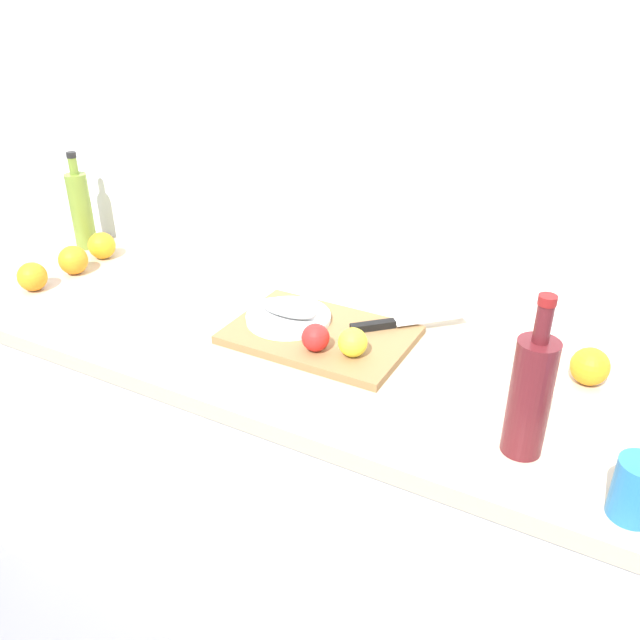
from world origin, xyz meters
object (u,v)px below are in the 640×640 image
(cutting_board, at_px, (320,335))
(white_plate, at_px, (288,317))
(olive_oil_bottle, at_px, (81,209))
(wine_bottle, at_px, (530,394))
(chef_knife, at_px, (394,323))
(orange_0, at_px, (73,260))
(coffee_mug_0, at_px, (638,490))
(fish_fillet, at_px, (288,308))
(lemon_0, at_px, (353,342))

(cutting_board, xyz_separation_m, white_plate, (-0.09, 0.01, 0.02))
(cutting_board, bearing_deg, olive_oil_bottle, 170.29)
(cutting_board, relative_size, wine_bottle, 1.34)
(wine_bottle, bearing_deg, chef_knife, 142.47)
(chef_knife, relative_size, orange_0, 2.77)
(cutting_board, relative_size, white_plate, 2.05)
(olive_oil_bottle, height_order, coffee_mug_0, olive_oil_bottle)
(cutting_board, xyz_separation_m, fish_fillet, (-0.09, 0.01, 0.04))
(olive_oil_bottle, distance_m, wine_bottle, 1.48)
(fish_fillet, relative_size, coffee_mug_0, 1.35)
(cutting_board, relative_size, fish_fillet, 2.73)
(white_plate, distance_m, orange_0, 0.71)
(cutting_board, bearing_deg, fish_fillet, 173.33)
(cutting_board, xyz_separation_m, orange_0, (-0.80, -0.01, 0.03))
(cutting_board, height_order, fish_fillet, fish_fillet)
(fish_fillet, height_order, olive_oil_bottle, olive_oil_bottle)
(lemon_0, height_order, orange_0, lemon_0)
(fish_fillet, bearing_deg, cutting_board, -6.67)
(white_plate, xyz_separation_m, coffee_mug_0, (0.81, -0.27, 0.03))
(fish_fillet, height_order, wine_bottle, wine_bottle)
(wine_bottle, bearing_deg, olive_oil_bottle, 166.74)
(fish_fillet, xyz_separation_m, lemon_0, (0.21, -0.07, -0.00))
(lemon_0, height_order, wine_bottle, wine_bottle)
(cutting_board, distance_m, chef_knife, 0.18)
(coffee_mug_0, bearing_deg, fish_fillet, 161.46)
(olive_oil_bottle, xyz_separation_m, coffee_mug_0, (1.64, -0.42, -0.07))
(fish_fillet, distance_m, coffee_mug_0, 0.85)
(olive_oil_bottle, bearing_deg, orange_0, -53.28)
(cutting_board, distance_m, orange_0, 0.80)
(chef_knife, height_order, lemon_0, lemon_0)
(white_plate, relative_size, coffee_mug_0, 1.80)
(chef_knife, distance_m, orange_0, 0.95)
(white_plate, bearing_deg, coffee_mug_0, -18.54)
(olive_oil_bottle, height_order, orange_0, olive_oil_bottle)
(cutting_board, relative_size, coffee_mug_0, 3.69)
(coffee_mug_0, distance_m, orange_0, 1.53)
(wine_bottle, bearing_deg, fish_fillet, 162.53)
(olive_oil_bottle, xyz_separation_m, orange_0, (0.12, -0.17, -0.08))
(orange_0, bearing_deg, olive_oil_bottle, 126.72)
(cutting_board, relative_size, orange_0, 5.14)
(cutting_board, xyz_separation_m, lemon_0, (0.12, -0.06, 0.04))
(olive_oil_bottle, bearing_deg, fish_fillet, -10.05)
(fish_fillet, xyz_separation_m, coffee_mug_0, (0.81, -0.27, 0.00))
(lemon_0, relative_size, olive_oil_bottle, 0.22)
(wine_bottle, xyz_separation_m, coffee_mug_0, (0.20, -0.08, -0.07))
(orange_0, bearing_deg, wine_bottle, -7.52)
(orange_0, bearing_deg, white_plate, 1.52)
(olive_oil_bottle, bearing_deg, lemon_0, -11.89)
(chef_knife, distance_m, coffee_mug_0, 0.68)
(white_plate, relative_size, lemon_0, 3.15)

